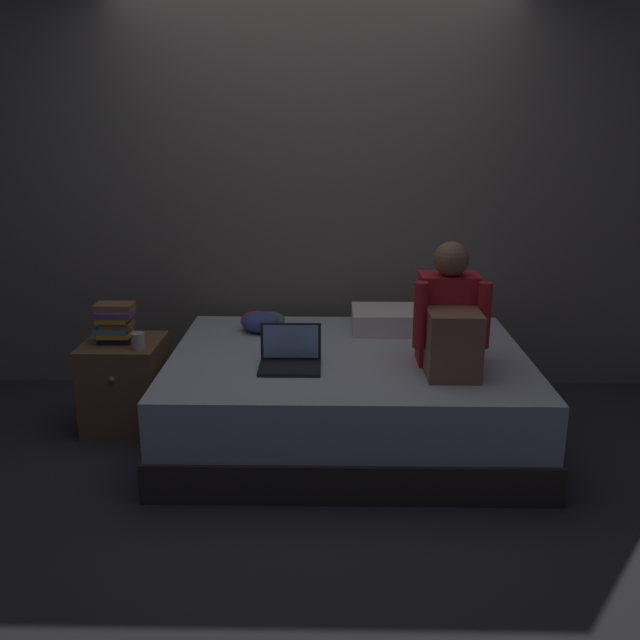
# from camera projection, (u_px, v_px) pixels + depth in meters

# --- Properties ---
(ground_plane) EXTENTS (8.00, 8.00, 0.00)m
(ground_plane) POSITION_uv_depth(u_px,v_px,m) (311.00, 461.00, 3.67)
(ground_plane) COLOR #2D2D33
(wall_back) EXTENTS (5.60, 0.10, 2.70)m
(wall_back) POSITION_uv_depth(u_px,v_px,m) (316.00, 184.00, 4.44)
(wall_back) COLOR slate
(wall_back) RESTS_ON ground_plane
(bed) EXTENTS (2.00, 1.50, 0.50)m
(bed) POSITION_uv_depth(u_px,v_px,m) (348.00, 396.00, 3.89)
(bed) COLOR #332D2B
(bed) RESTS_ON ground_plane
(nightstand) EXTENTS (0.44, 0.46, 0.53)m
(nightstand) POSITION_uv_depth(u_px,v_px,m) (125.00, 384.00, 4.02)
(nightstand) COLOR brown
(nightstand) RESTS_ON ground_plane
(person_sitting) EXTENTS (0.39, 0.44, 0.66)m
(person_sitting) POSITION_uv_depth(u_px,v_px,m) (450.00, 322.00, 3.52)
(person_sitting) COLOR #B21E28
(person_sitting) RESTS_ON bed
(laptop) EXTENTS (0.32, 0.23, 0.22)m
(laptop) POSITION_uv_depth(u_px,v_px,m) (290.00, 357.00, 3.59)
(laptop) COLOR black
(laptop) RESTS_ON bed
(pillow) EXTENTS (0.56, 0.36, 0.13)m
(pillow) POSITION_uv_depth(u_px,v_px,m) (398.00, 320.00, 4.22)
(pillow) COLOR silver
(pillow) RESTS_ON bed
(book_stack) EXTENTS (0.22, 0.17, 0.23)m
(book_stack) POSITION_uv_depth(u_px,v_px,m) (115.00, 323.00, 3.90)
(book_stack) COLOR black
(book_stack) RESTS_ON nightstand
(mug) EXTENTS (0.08, 0.08, 0.09)m
(mug) POSITION_uv_depth(u_px,v_px,m) (138.00, 341.00, 3.82)
(mug) COLOR #BCB2A3
(mug) RESTS_ON nightstand
(clothes_pile) EXTENTS (0.27, 0.26, 0.12)m
(clothes_pile) POSITION_uv_depth(u_px,v_px,m) (263.00, 321.00, 4.21)
(clothes_pile) COLOR #4C6B56
(clothes_pile) RESTS_ON bed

